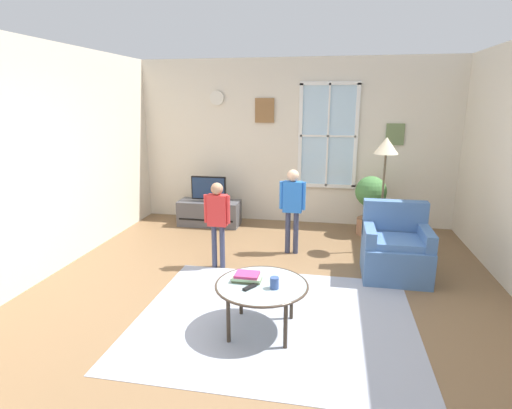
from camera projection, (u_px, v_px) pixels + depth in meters
ground_plane at (261, 305)px, 4.27m from camera, size 5.88×6.78×0.02m
back_wall at (295, 142)px, 6.93m from camera, size 5.28×0.17×2.74m
side_wall_left at (16, 166)px, 4.42m from camera, size 0.12×6.18×2.74m
area_rug at (275, 319)px, 3.97m from camera, size 2.66×2.23×0.01m
tv_stand at (209, 213)px, 6.93m from camera, size 1.02×0.45×0.42m
television at (209, 188)px, 6.82m from camera, size 0.59×0.08×0.42m
armchair at (395, 250)px, 4.90m from camera, size 0.76×0.74×0.87m
coffee_table at (262, 287)px, 3.69m from camera, size 0.85×0.85×0.46m
book_stack at (247, 277)px, 3.75m from camera, size 0.26×0.18×0.07m
cup at (274, 283)px, 3.59m from camera, size 0.08×0.08×0.10m
remote_near_books at (249, 287)px, 3.60m from camera, size 0.11×0.14×0.02m
person_blue_shirt at (292, 202)px, 5.52m from camera, size 0.35×0.16×1.17m
person_red_shirt at (218, 215)px, 5.05m from camera, size 0.33×0.15×1.09m
potted_plant_by_window at (370, 200)px, 6.37m from camera, size 0.48×0.48×0.93m
floor_lamp at (386, 157)px, 5.43m from camera, size 0.32×0.32×1.59m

